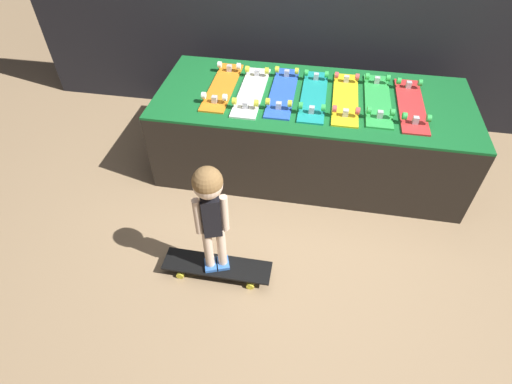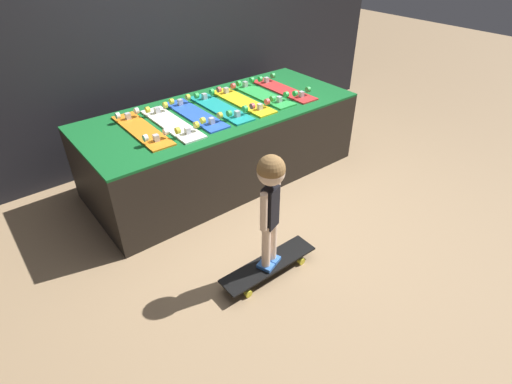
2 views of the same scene
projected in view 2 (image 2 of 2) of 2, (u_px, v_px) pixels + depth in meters
The scene contains 12 objects.
ground_plane at pixel (270, 208), 3.48m from camera, with size 16.00×16.00×0.00m, color #9E7F5B.
back_wall at pixel (167, 35), 3.83m from camera, with size 5.65×0.10×2.32m.
display_rack at pixel (222, 143), 3.73m from camera, with size 2.49×1.04×0.69m.
skateboard_orange_on_rack at pixel (142, 129), 3.16m from camera, with size 0.20×0.77×0.09m.
skateboard_white_on_rack at pixel (172, 123), 3.26m from camera, with size 0.20×0.77×0.09m.
skateboard_blue_on_rack at pixel (195, 114), 3.41m from camera, with size 0.20×0.77×0.09m.
skateboard_teal_on_rack at pixel (220, 107), 3.53m from camera, with size 0.20×0.77×0.09m.
skateboard_yellow_on_rack at pixel (242, 100), 3.66m from camera, with size 0.20×0.77×0.09m.
skateboard_green_on_rack at pixel (262, 94), 3.80m from camera, with size 0.20×0.77×0.09m.
skateboard_red_on_rack at pixel (283, 89), 3.91m from camera, with size 0.20×0.77×0.09m.
skateboard_on_floor at pixel (269, 265), 2.80m from camera, with size 0.74×0.19×0.09m.
child at pixel (271, 193), 2.45m from camera, with size 0.20×0.17×0.86m.
Camera 2 is at (-1.83, -2.10, 2.08)m, focal length 28.00 mm.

